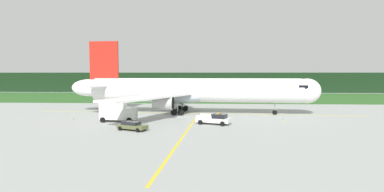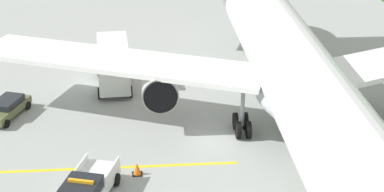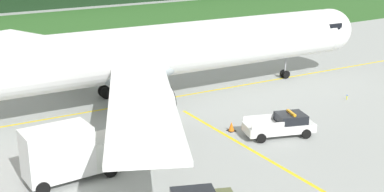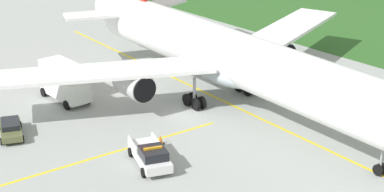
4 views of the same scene
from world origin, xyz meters
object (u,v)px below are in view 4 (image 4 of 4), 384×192
ops_pickup_truck (150,155)px  staff_car (11,128)px  airliner (238,60)px  catering_truck (64,81)px  apron_cone (160,140)px

ops_pickup_truck → staff_car: 13.62m
airliner → staff_car: size_ratio=10.89×
catering_truck → staff_car: (4.63, -7.95, -1.22)m
catering_truck → apron_cone: catering_truck is taller
ops_pickup_truck → apron_cone: (-2.70, 3.02, -0.52)m
airliner → staff_car: 21.37m
airliner → catering_truck: (-12.37, -11.54, -2.87)m
catering_truck → apron_cone: (14.23, 0.91, -1.53)m
ops_pickup_truck → apron_cone: 4.08m
catering_truck → apron_cone: bearing=3.7°
ops_pickup_truck → catering_truck: bearing=172.9°
catering_truck → staff_car: catering_truck is taller
staff_car → apron_cone: (9.60, 8.86, -0.32)m
catering_truck → staff_car: 9.28m
airliner → apron_cone: bearing=-80.1°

